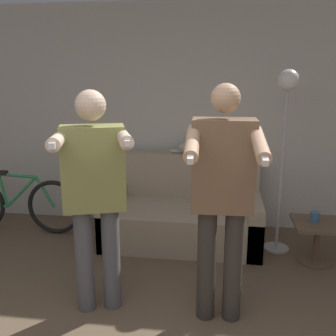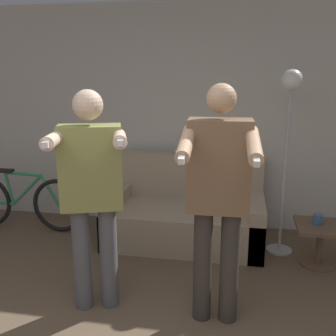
{
  "view_description": "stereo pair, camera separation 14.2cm",
  "coord_description": "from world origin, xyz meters",
  "px_view_note": "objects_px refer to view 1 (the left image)",
  "views": [
    {
      "loc": [
        0.6,
        -1.43,
        1.89
      ],
      "look_at": [
        0.13,
        1.94,
        1.01
      ],
      "focal_mm": 42.0,
      "sensor_mm": 36.0,
      "label": 1
    },
    {
      "loc": [
        0.74,
        -1.41,
        1.89
      ],
      "look_at": [
        0.13,
        1.94,
        1.01
      ],
      "focal_mm": 42.0,
      "sensor_mm": 36.0,
      "label": 2
    }
  ],
  "objects_px": {
    "bicycle": "(16,204)",
    "cup": "(315,217)",
    "person_left": "(94,188)",
    "floor_lamp": "(286,115)",
    "cat": "(194,148)",
    "couch": "(182,216)",
    "person_right": "(222,191)",
    "side_table": "(317,234)"
  },
  "relations": [
    {
      "from": "bicycle",
      "to": "cup",
      "type": "bearing_deg",
      "value": -4.85
    },
    {
      "from": "person_left",
      "to": "floor_lamp",
      "type": "height_order",
      "value": "floor_lamp"
    },
    {
      "from": "person_left",
      "to": "floor_lamp",
      "type": "xyz_separation_m",
      "value": [
        1.54,
        1.29,
        0.42
      ]
    },
    {
      "from": "cat",
      "to": "cup",
      "type": "relative_size",
      "value": 4.88
    },
    {
      "from": "cat",
      "to": "cup",
      "type": "xyz_separation_m",
      "value": [
        1.24,
        -0.64,
        -0.53
      ]
    },
    {
      "from": "couch",
      "to": "person_right",
      "type": "bearing_deg",
      "value": -73.17
    },
    {
      "from": "cup",
      "to": "bicycle",
      "type": "distance_m",
      "value": 3.29
    },
    {
      "from": "person_left",
      "to": "floor_lamp",
      "type": "relative_size",
      "value": 0.93
    },
    {
      "from": "couch",
      "to": "bicycle",
      "type": "relative_size",
      "value": 1.07
    },
    {
      "from": "person_right",
      "to": "cup",
      "type": "relative_size",
      "value": 18.14
    },
    {
      "from": "person_right",
      "to": "cup",
      "type": "xyz_separation_m",
      "value": [
        0.91,
        1.08,
        -0.57
      ]
    },
    {
      "from": "cat",
      "to": "floor_lamp",
      "type": "height_order",
      "value": "floor_lamp"
    },
    {
      "from": "floor_lamp",
      "to": "side_table",
      "type": "distance_m",
      "value": 1.21
    },
    {
      "from": "person_left",
      "to": "cat",
      "type": "bearing_deg",
      "value": 52.46
    },
    {
      "from": "person_left",
      "to": "bicycle",
      "type": "distance_m",
      "value": 2.08
    },
    {
      "from": "person_right",
      "to": "couch",
      "type": "bearing_deg",
      "value": 104.78
    },
    {
      "from": "person_right",
      "to": "cat",
      "type": "bearing_deg",
      "value": 98.68
    },
    {
      "from": "couch",
      "to": "bicycle",
      "type": "height_order",
      "value": "couch"
    },
    {
      "from": "side_table",
      "to": "cup",
      "type": "height_order",
      "value": "cup"
    },
    {
      "from": "side_table",
      "to": "cup",
      "type": "xyz_separation_m",
      "value": [
        -0.03,
        0.03,
        0.16
      ]
    },
    {
      "from": "person_left",
      "to": "person_right",
      "type": "xyz_separation_m",
      "value": [
        0.94,
        -0.0,
        0.02
      ]
    },
    {
      "from": "cat",
      "to": "bicycle",
      "type": "relative_size",
      "value": 0.3
    },
    {
      "from": "floor_lamp",
      "to": "side_table",
      "type": "bearing_deg",
      "value": -35.04
    },
    {
      "from": "person_left",
      "to": "cup",
      "type": "bearing_deg",
      "value": 12.47
    },
    {
      "from": "bicycle",
      "to": "cat",
      "type": "bearing_deg",
      "value": 9.94
    },
    {
      "from": "side_table",
      "to": "bicycle",
      "type": "bearing_deg",
      "value": 174.66
    },
    {
      "from": "person_right",
      "to": "side_table",
      "type": "distance_m",
      "value": 1.59
    },
    {
      "from": "cat",
      "to": "bicycle",
      "type": "bearing_deg",
      "value": -170.06
    },
    {
      "from": "person_left",
      "to": "floor_lamp",
      "type": "bearing_deg",
      "value": 22.2
    },
    {
      "from": "couch",
      "to": "floor_lamp",
      "type": "bearing_deg",
      "value": -5.61
    },
    {
      "from": "cat",
      "to": "person_left",
      "type": "bearing_deg",
      "value": -109.9
    },
    {
      "from": "person_left",
      "to": "side_table",
      "type": "height_order",
      "value": "person_left"
    },
    {
      "from": "couch",
      "to": "cat",
      "type": "distance_m",
      "value": 0.79
    },
    {
      "from": "side_table",
      "to": "bicycle",
      "type": "xyz_separation_m",
      "value": [
        -3.31,
        0.31,
        0.04
      ]
    },
    {
      "from": "cup",
      "to": "person_left",
      "type": "bearing_deg",
      "value": -149.9
    },
    {
      "from": "side_table",
      "to": "person_left",
      "type": "bearing_deg",
      "value": -151.04
    },
    {
      "from": "person_left",
      "to": "bicycle",
      "type": "height_order",
      "value": "person_left"
    },
    {
      "from": "couch",
      "to": "person_left",
      "type": "xyz_separation_m",
      "value": [
        -0.52,
        -1.39,
        0.74
      ]
    },
    {
      "from": "person_left",
      "to": "bicycle",
      "type": "bearing_deg",
      "value": 118.75
    },
    {
      "from": "person_right",
      "to": "floor_lamp",
      "type": "height_order",
      "value": "floor_lamp"
    },
    {
      "from": "bicycle",
      "to": "person_left",
      "type": "bearing_deg",
      "value": -43.61
    },
    {
      "from": "person_right",
      "to": "floor_lamp",
      "type": "xyz_separation_m",
      "value": [
        0.6,
        1.29,
        0.4
      ]
    }
  ]
}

